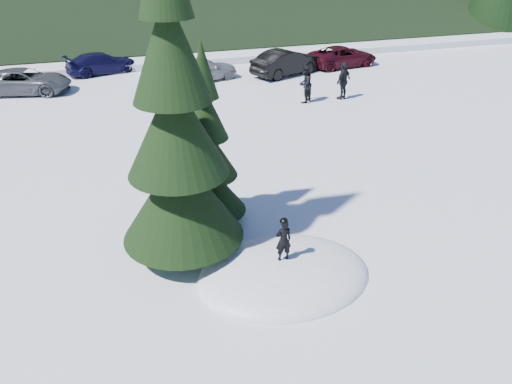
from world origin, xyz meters
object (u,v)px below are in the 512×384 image
object	(u,v)px
spruce_short	(207,158)
car_2	(25,81)
car_4	(202,69)
car_3	(101,63)
car_6	(342,56)
adult_1	(343,81)
car_5	(286,62)
adult_0	(305,84)
child_skier	(283,240)
spruce_tall	(177,139)

from	to	relation	value
spruce_short	car_2	bearing A→B (deg)	111.92
car_4	car_2	bearing A→B (deg)	68.51
car_3	car_6	size ratio (longest dim) A/B	0.93
spruce_short	car_4	distance (m)	15.84
adult_1	car_5	distance (m)	5.53
adult_1	car_6	world-z (taller)	adult_1
spruce_short	adult_1	size ratio (longest dim) A/B	2.83
adult_0	car_2	world-z (taller)	adult_0
child_skier	car_6	size ratio (longest dim) A/B	0.25
child_skier	car_3	xyz separation A→B (m)	(-3.53, 22.19, -0.43)
spruce_tall	child_skier	bearing A→B (deg)	-38.50
car_5	spruce_tall	bearing A→B (deg)	128.10
adult_1	car_2	bearing A→B (deg)	-51.69
spruce_tall	adult_0	size ratio (longest dim) A/B	4.54
spruce_tall	adult_0	distance (m)	14.22
car_2	car_6	size ratio (longest dim) A/B	1.03
car_4	car_6	xyz separation A→B (m)	(9.25, 0.74, -0.06)
child_skier	car_4	distance (m)	18.71
spruce_short	car_4	xyz separation A→B (m)	(3.13, 15.47, -1.41)
adult_1	car_3	size ratio (longest dim) A/B	0.45
car_2	car_6	xyz separation A→B (m)	(18.79, 0.27, -0.02)
adult_1	car_3	world-z (taller)	adult_1
car_3	adult_1	bearing A→B (deg)	-144.17
spruce_short	car_6	size ratio (longest dim) A/B	1.18
child_skier	car_6	xyz separation A→B (m)	(11.20, 19.35, -0.41)
car_6	adult_0	bearing A→B (deg)	130.80
adult_0	adult_1	bearing A→B (deg)	135.72
adult_1	spruce_short	bearing A→B (deg)	16.09
spruce_short	adult_1	bearing A→B (deg)	46.82
car_3	spruce_short	bearing A→B (deg)	170.96
child_skier	adult_1	world-z (taller)	adult_1
spruce_short	adult_0	world-z (taller)	spruce_short
car_3	car_6	world-z (taller)	car_6
spruce_tall	car_3	bearing A→B (deg)	93.77
adult_1	car_2	size ratio (longest dim) A/B	0.40
car_2	car_3	xyz separation A→B (m)	(4.06, 3.11, -0.03)
car_3	car_5	world-z (taller)	car_5
car_2	car_5	distance (m)	14.66
child_skier	car_5	world-z (taller)	child_skier
spruce_short	car_2	distance (m)	17.24
car_2	child_skier	bearing A→B (deg)	-145.35
spruce_tall	car_4	distance (m)	17.56
spruce_short	child_skier	world-z (taller)	spruce_short
spruce_tall	car_2	world-z (taller)	spruce_tall
adult_1	car_4	bearing A→B (deg)	-72.70
child_skier	car_4	xyz separation A→B (m)	(1.94, 18.61, -0.36)
child_skier	adult_1	xyz separation A→B (m)	(8.12, 13.05, -0.10)
adult_0	adult_1	xyz separation A→B (m)	(2.11, -0.07, 0.00)
spruce_short	adult_1	distance (m)	13.64
car_2	spruce_tall	bearing A→B (deg)	-149.74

